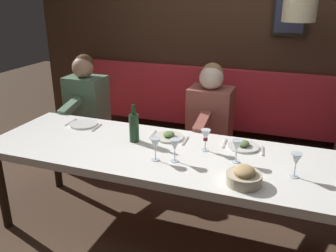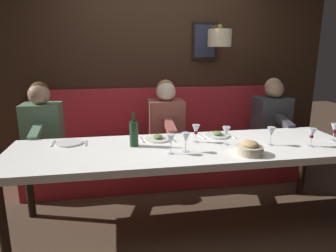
{
  "view_description": "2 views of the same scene",
  "coord_description": "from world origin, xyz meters",
  "px_view_note": "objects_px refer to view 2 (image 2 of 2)",
  "views": [
    {
      "loc": [
        -2.24,
        -0.71,
        1.84
      ],
      "look_at": [
        0.05,
        0.14,
        0.92
      ],
      "focal_mm": 38.25,
      "sensor_mm": 36.0,
      "label": 1
    },
    {
      "loc": [
        -2.45,
        0.57,
        1.56
      ],
      "look_at": [
        0.05,
        0.14,
        0.92
      ],
      "focal_mm": 32.18,
      "sensor_mm": 36.0,
      "label": 2
    }
  ],
  "objects_px": {
    "wine_glass_4": "(186,138)",
    "diner_near": "(166,117)",
    "bread_bowl": "(250,149)",
    "dining_table": "(184,153)",
    "wine_glass_6": "(335,129)",
    "wine_glass_5": "(312,134)",
    "wine_bottle": "(134,133)",
    "wine_glass_0": "(171,140)",
    "wine_glass_2": "(196,130)",
    "wine_glass_1": "(226,132)",
    "diner_middle": "(42,122)",
    "diner_nearest": "(272,113)",
    "wine_glass_3": "(271,132)"
  },
  "relations": [
    {
      "from": "dining_table",
      "to": "diner_middle",
      "type": "bearing_deg",
      "value": 57.24
    },
    {
      "from": "diner_near",
      "to": "wine_bottle",
      "type": "bearing_deg",
      "value": 152.46
    },
    {
      "from": "diner_near",
      "to": "wine_bottle",
      "type": "distance_m",
      "value": 0.89
    },
    {
      "from": "dining_table",
      "to": "wine_bottle",
      "type": "xyz_separation_m",
      "value": [
        0.09,
        0.43,
        0.17
      ]
    },
    {
      "from": "dining_table",
      "to": "wine_glass_1",
      "type": "height_order",
      "value": "wine_glass_1"
    },
    {
      "from": "wine_glass_4",
      "to": "wine_glass_0",
      "type": "bearing_deg",
      "value": 103.24
    },
    {
      "from": "diner_middle",
      "to": "wine_glass_2",
      "type": "relative_size",
      "value": 4.82
    },
    {
      "from": "wine_glass_4",
      "to": "wine_glass_6",
      "type": "xyz_separation_m",
      "value": [
        0.07,
        -1.43,
        -0.0
      ]
    },
    {
      "from": "diner_near",
      "to": "wine_glass_2",
      "type": "height_order",
      "value": "diner_near"
    },
    {
      "from": "diner_near",
      "to": "wine_glass_5",
      "type": "distance_m",
      "value": 1.54
    },
    {
      "from": "wine_glass_6",
      "to": "wine_glass_2",
      "type": "bearing_deg",
      "value": 82.21
    },
    {
      "from": "wine_glass_3",
      "to": "wine_glass_5",
      "type": "xyz_separation_m",
      "value": [
        -0.1,
        -0.33,
        -0.0
      ]
    },
    {
      "from": "diner_middle",
      "to": "wine_glass_0",
      "type": "xyz_separation_m",
      "value": [
        -1.05,
        -1.22,
        0.04
      ]
    },
    {
      "from": "dining_table",
      "to": "diner_near",
      "type": "distance_m",
      "value": 0.89
    },
    {
      "from": "wine_glass_0",
      "to": "wine_glass_6",
      "type": "distance_m",
      "value": 1.56
    },
    {
      "from": "wine_glass_4",
      "to": "diner_near",
      "type": "bearing_deg",
      "value": 0.0
    },
    {
      "from": "wine_glass_0",
      "to": "wine_glass_5",
      "type": "xyz_separation_m",
      "value": [
        -0.02,
        -1.24,
        -0.0
      ]
    },
    {
      "from": "wine_bottle",
      "to": "dining_table",
      "type": "bearing_deg",
      "value": -101.95
    },
    {
      "from": "diner_nearest",
      "to": "bread_bowl",
      "type": "relative_size",
      "value": 3.6
    },
    {
      "from": "wine_glass_6",
      "to": "wine_bottle",
      "type": "distance_m",
      "value": 1.85
    },
    {
      "from": "diner_nearest",
      "to": "diner_middle",
      "type": "distance_m",
      "value": 2.66
    },
    {
      "from": "diner_middle",
      "to": "wine_glass_3",
      "type": "xyz_separation_m",
      "value": [
        -0.96,
        -2.13,
        0.04
      ]
    },
    {
      "from": "wine_glass_3",
      "to": "wine_glass_5",
      "type": "height_order",
      "value": "same"
    },
    {
      "from": "wine_glass_6",
      "to": "bread_bowl",
      "type": "distance_m",
      "value": 0.96
    },
    {
      "from": "diner_middle",
      "to": "bread_bowl",
      "type": "distance_m",
      "value": 2.18
    },
    {
      "from": "wine_glass_2",
      "to": "wine_glass_6",
      "type": "relative_size",
      "value": 1.0
    },
    {
      "from": "diner_nearest",
      "to": "wine_glass_4",
      "type": "distance_m",
      "value": 1.66
    },
    {
      "from": "wine_glass_4",
      "to": "bread_bowl",
      "type": "bearing_deg",
      "value": -106.67
    },
    {
      "from": "wine_glass_1",
      "to": "diner_middle",
      "type": "bearing_deg",
      "value": 63.34
    },
    {
      "from": "dining_table",
      "to": "bread_bowl",
      "type": "distance_m",
      "value": 0.56
    },
    {
      "from": "bread_bowl",
      "to": "wine_glass_0",
      "type": "bearing_deg",
      "value": 79.35
    },
    {
      "from": "dining_table",
      "to": "diner_near",
      "type": "xyz_separation_m",
      "value": [
        0.88,
        0.02,
        0.13
      ]
    },
    {
      "from": "dining_table",
      "to": "wine_glass_6",
      "type": "height_order",
      "value": "wine_glass_6"
    },
    {
      "from": "diner_middle",
      "to": "wine_bottle",
      "type": "height_order",
      "value": "diner_middle"
    },
    {
      "from": "diner_nearest",
      "to": "bread_bowl",
      "type": "xyz_separation_m",
      "value": [
        -1.16,
        0.82,
        -0.03
      ]
    },
    {
      "from": "wine_bottle",
      "to": "diner_middle",
      "type": "bearing_deg",
      "value": 49.86
    },
    {
      "from": "dining_table",
      "to": "wine_glass_4",
      "type": "xyz_separation_m",
      "value": [
        -0.13,
        0.02,
        0.17
      ]
    },
    {
      "from": "wine_glass_5",
      "to": "wine_glass_1",
      "type": "bearing_deg",
      "value": 75.56
    },
    {
      "from": "diner_middle",
      "to": "wine_glass_0",
      "type": "height_order",
      "value": "diner_middle"
    },
    {
      "from": "wine_glass_3",
      "to": "wine_bottle",
      "type": "bearing_deg",
      "value": 81.69
    },
    {
      "from": "wine_glass_4",
      "to": "bread_bowl",
      "type": "relative_size",
      "value": 0.75
    },
    {
      "from": "dining_table",
      "to": "wine_glass_6",
      "type": "relative_size",
      "value": 18.5
    },
    {
      "from": "diner_middle",
      "to": "bread_bowl",
      "type": "bearing_deg",
      "value": -122.23
    },
    {
      "from": "diner_middle",
      "to": "wine_glass_3",
      "type": "distance_m",
      "value": 2.34
    },
    {
      "from": "wine_glass_2",
      "to": "dining_table",
      "type": "bearing_deg",
      "value": 130.7
    },
    {
      "from": "dining_table",
      "to": "wine_glass_2",
      "type": "xyz_separation_m",
      "value": [
        0.11,
        -0.13,
        0.17
      ]
    },
    {
      "from": "wine_glass_5",
      "to": "wine_bottle",
      "type": "distance_m",
      "value": 1.55
    },
    {
      "from": "wine_glass_0",
      "to": "wine_glass_4",
      "type": "xyz_separation_m",
      "value": [
        0.03,
        -0.13,
        0.0
      ]
    },
    {
      "from": "wine_glass_0",
      "to": "wine_glass_1",
      "type": "distance_m",
      "value": 0.56
    },
    {
      "from": "dining_table",
      "to": "wine_glass_0",
      "type": "distance_m",
      "value": 0.28
    }
  ]
}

